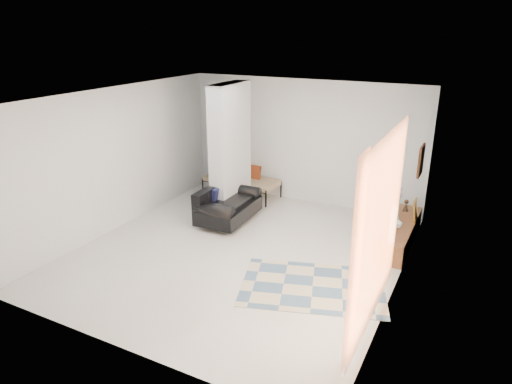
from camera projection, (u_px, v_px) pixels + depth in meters
The scene contains 17 objects.
floor at pixel (240, 252), 8.30m from camera, with size 6.00×6.00×0.00m, color beige.
ceiling at pixel (238, 97), 7.35m from camera, with size 6.00×6.00×0.00m, color white.
wall_back at pixel (303, 142), 10.33m from camera, with size 6.00×6.00×0.00m, color silver.
wall_front at pixel (113, 251), 5.32m from camera, with size 6.00×6.00×0.00m, color silver.
wall_left at pixel (117, 159), 9.01m from camera, with size 6.00×6.00×0.00m, color silver.
wall_right at pixel (403, 206), 6.65m from camera, with size 6.00×6.00×0.00m, color silver.
partition_column at pixel (230, 150), 9.64m from camera, with size 0.35×1.20×2.80m, color silver.
hallway_door at pixel (223, 148), 11.33m from camera, with size 0.85×0.06×2.04m, color white.
curtain at pixel (380, 232), 5.70m from camera, with size 2.55×2.55×0.00m, color orange.
wall_art at pixel (421, 161), 8.00m from camera, with size 0.04×0.45×0.55m, color #3D1F10.
media_console at pixel (401, 233), 8.58m from camera, with size 0.45×2.06×0.80m.
loveseat at pixel (226, 205), 9.51m from camera, with size 0.92×1.52×0.76m.
daybed at pixel (241, 179), 10.97m from camera, with size 1.85×0.87×0.77m.
area_rug at pixel (313, 286), 7.19m from camera, with size 2.22×1.48×0.01m, color #C4B996.
cylinder_lamp at pixel (393, 225), 7.69m from camera, with size 0.12×0.12×0.63m, color silver.
bronze_figurine at pixel (406, 206), 9.04m from camera, with size 0.12×0.12×0.24m, color #322516, non-canonical shape.
vase at pixel (397, 222), 8.33m from camera, with size 0.19×0.19×0.20m, color white.
Camera 1 is at (3.66, -6.48, 3.86)m, focal length 32.00 mm.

